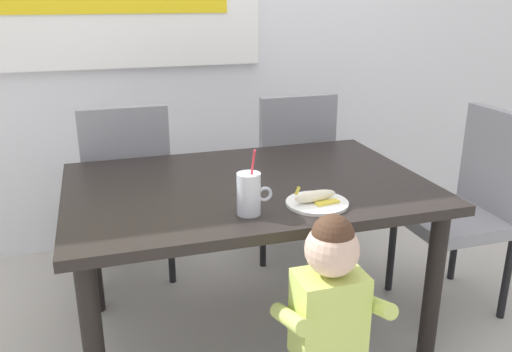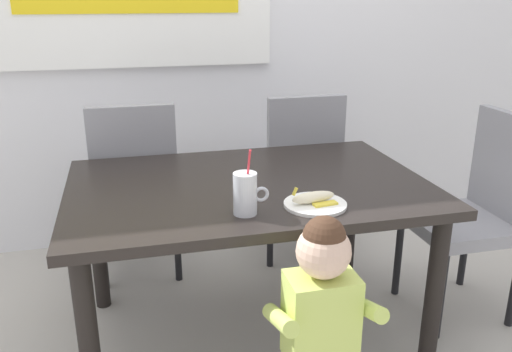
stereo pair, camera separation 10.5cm
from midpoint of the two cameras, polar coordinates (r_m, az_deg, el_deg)
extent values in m
plane|color=#B7B2A8|center=(2.51, -2.09, -16.61)|extent=(24.00, 24.00, 0.00)
cube|color=black|center=(2.17, -2.31, -1.22)|extent=(1.45, 0.97, 0.04)
cylinder|color=black|center=(1.93, -18.56, -17.49)|extent=(0.07, 0.07, 0.69)
cylinder|color=black|center=(2.25, 17.16, -11.70)|extent=(0.07, 0.07, 0.69)
cylinder|color=black|center=(2.63, -18.40, -7.12)|extent=(0.07, 0.07, 0.69)
cylinder|color=black|center=(2.88, 8.22, -4.04)|extent=(0.07, 0.07, 0.69)
cube|color=gray|center=(2.91, -14.66, -1.97)|extent=(0.44, 0.44, 0.06)
cube|color=gray|center=(2.64, -14.91, 2.02)|extent=(0.42, 0.05, 0.48)
cylinder|color=black|center=(3.19, -11.08, -4.49)|extent=(0.04, 0.04, 0.42)
cylinder|color=black|center=(3.18, -17.92, -5.16)|extent=(0.04, 0.04, 0.42)
cylinder|color=black|center=(2.84, -10.20, -7.43)|extent=(0.04, 0.04, 0.42)
cylinder|color=black|center=(2.83, -17.91, -8.20)|extent=(0.04, 0.04, 0.42)
cube|color=gray|center=(3.09, 2.08, -0.10)|extent=(0.44, 0.44, 0.06)
cube|color=gray|center=(2.83, 3.47, 3.80)|extent=(0.42, 0.05, 0.48)
cylinder|color=black|center=(3.40, 4.01, -2.60)|extent=(0.04, 0.04, 0.42)
cylinder|color=black|center=(3.29, -2.19, -3.33)|extent=(0.04, 0.04, 0.42)
cylinder|color=black|center=(3.08, 6.54, -5.09)|extent=(0.04, 0.04, 0.42)
cylinder|color=black|center=(2.96, -0.27, -6.01)|extent=(0.04, 0.04, 0.42)
cube|color=gray|center=(2.66, 19.28, -4.46)|extent=(0.44, 0.44, 0.06)
cube|color=gray|center=(2.69, 23.35, 1.44)|extent=(0.05, 0.42, 0.48)
cylinder|color=black|center=(2.80, 13.30, -8.05)|extent=(0.04, 0.04, 0.42)
cylinder|color=black|center=(2.53, 17.65, -11.67)|extent=(0.04, 0.04, 0.42)
cylinder|color=black|center=(3.00, 19.64, -6.82)|extent=(0.04, 0.04, 0.42)
cylinder|color=black|center=(2.74, 24.32, -9.96)|extent=(0.04, 0.04, 0.42)
cube|color=#C6DB66|center=(1.75, 6.05, -14.74)|extent=(0.22, 0.15, 0.30)
sphere|color=beige|center=(1.64, 6.33, -7.88)|extent=(0.17, 0.17, 0.17)
sphere|color=#472D1E|center=(1.62, 6.39, -6.40)|extent=(0.13, 0.13, 0.13)
cylinder|color=#C6DB66|center=(1.68, 1.80, -15.11)|extent=(0.05, 0.24, 0.13)
cylinder|color=#C6DB66|center=(1.78, 10.62, -13.37)|extent=(0.05, 0.24, 0.13)
cylinder|color=silver|center=(1.84, -2.43, -1.95)|extent=(0.08, 0.08, 0.15)
cylinder|color=#8C6647|center=(1.85, -2.42, -2.81)|extent=(0.07, 0.07, 0.08)
torus|color=silver|center=(1.85, -0.70, -1.98)|extent=(0.06, 0.01, 0.06)
cylinder|color=#E5333F|center=(1.81, -2.17, 0.01)|extent=(0.01, 0.09, 0.21)
cylinder|color=white|center=(1.95, 5.04, -2.93)|extent=(0.23, 0.23, 0.01)
ellipsoid|color=#F4EAC6|center=(1.94, 4.84, -2.18)|extent=(0.17, 0.07, 0.04)
cube|color=yellow|center=(1.93, 6.12, -2.85)|extent=(0.09, 0.04, 0.01)
cube|color=yellow|center=(1.98, 4.79, -2.19)|extent=(0.09, 0.04, 0.01)
cylinder|color=yellow|center=(1.89, 2.90, -1.60)|extent=(0.02, 0.02, 0.03)
camera|label=1|loc=(0.05, -91.47, -0.51)|focal=37.23mm
camera|label=2|loc=(0.05, 88.53, 0.51)|focal=37.23mm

